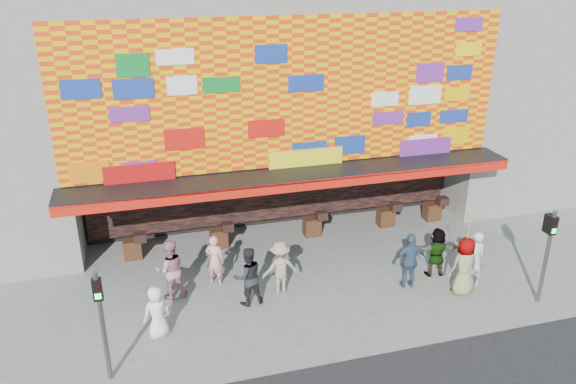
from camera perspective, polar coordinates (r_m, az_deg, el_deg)
name	(u,v)px	position (r m, az deg, el deg)	size (l,w,h in m)	color
ground	(327,306)	(17.12, 4.03, -11.46)	(90.00, 90.00, 0.00)	slate
shop_building	(262,79)	(22.48, -2.70, 11.39)	(15.20, 9.40, 10.00)	gray
neighbor_right	(548,47)	(28.11, 24.90, 13.22)	(11.00, 8.00, 12.00)	gray
signal_left	(101,315)	(14.15, -18.44, -11.74)	(0.22, 0.20, 3.00)	#59595B
signal_right	(548,247)	(17.99, 24.93, -5.08)	(0.22, 0.20, 3.00)	#59595B
ped_a	(157,312)	(15.87, -13.18, -11.79)	(0.75, 0.49, 1.53)	white
ped_b	(215,260)	(17.88, -7.45, -6.85)	(0.61, 0.40, 1.69)	pink
ped_c	(248,276)	(16.76, -4.10, -8.55)	(0.89, 0.70, 1.84)	black
ped_d	(280,268)	(17.27, -0.82, -7.69)	(1.12, 0.64, 1.73)	tan
ped_e	(410,261)	(17.93, 12.30, -6.85)	(1.08, 0.45, 1.84)	#394D63
ped_f	(437,252)	(18.83, 14.86, -5.92)	(1.54, 0.49, 1.66)	gray
ped_g	(464,266)	(18.01, 17.47, -7.21)	(0.92, 0.60, 1.88)	gray
ped_h	(474,259)	(18.49, 18.39, -6.50)	(0.69, 0.45, 1.89)	silver
ped_i	(171,269)	(17.39, -11.84, -7.70)	(0.92, 0.71, 1.89)	#BD7A88
parasol	(469,229)	(17.44, 17.95, -3.59)	(1.17, 1.19, 1.96)	#D3C785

